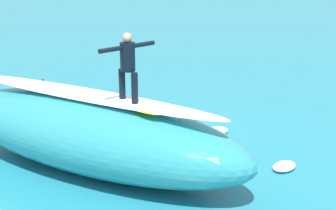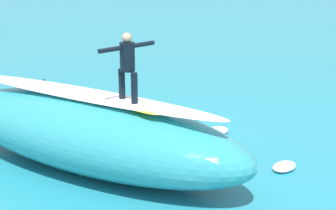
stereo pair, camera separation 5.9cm
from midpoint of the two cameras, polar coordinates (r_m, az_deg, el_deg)
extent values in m
plane|color=teal|center=(14.20, -2.81, -3.95)|extent=(120.00, 120.00, 0.00)
ellipsoid|color=teal|center=(12.48, -8.01, -2.95)|extent=(8.38, 3.50, 1.74)
ellipsoid|color=white|center=(12.19, -8.19, 1.04)|extent=(6.97, 1.74, 0.08)
ellipsoid|color=yellow|center=(11.58, -4.07, 0.25)|extent=(2.12, 1.38, 0.07)
cylinder|color=black|center=(11.64, -4.76, 2.23)|extent=(0.14, 0.14, 0.67)
cylinder|color=black|center=(11.30, -3.43, 1.77)|extent=(0.14, 0.14, 0.67)
cylinder|color=black|center=(11.31, -4.18, 5.10)|extent=(0.42, 0.42, 0.60)
sphere|color=tan|center=(11.23, -4.22, 7.12)|extent=(0.21, 0.21, 0.21)
cylinder|color=black|center=(11.03, -6.00, 5.84)|extent=(0.32, 0.53, 0.10)
cylinder|color=black|center=(11.52, -2.47, 6.44)|extent=(0.32, 0.53, 0.10)
ellipsoid|color=silver|center=(14.55, 3.47, -3.22)|extent=(1.83, 1.81, 0.09)
cylinder|color=black|center=(14.48, 3.49, -2.51)|extent=(0.79, 0.78, 0.29)
sphere|color=tan|center=(14.04, 4.37, -2.95)|extent=(0.21, 0.21, 0.21)
cylinder|color=black|center=(15.12, 1.98, -1.93)|extent=(0.58, 0.57, 0.13)
cylinder|color=black|center=(15.18, 2.56, -1.85)|extent=(0.58, 0.57, 0.13)
sphere|color=yellow|center=(16.68, -12.73, 0.13)|extent=(0.64, 0.64, 0.64)
cylinder|color=#262626|center=(16.53, -12.86, 1.92)|extent=(0.06, 0.06, 0.45)
ellipsoid|color=white|center=(14.75, 5.15, -2.79)|extent=(0.87, 0.98, 0.17)
ellipsoid|color=white|center=(12.88, 12.32, -6.37)|extent=(0.65, 0.81, 0.14)
camera|label=1|loc=(0.03, -89.87, 0.04)|focal=57.62mm
camera|label=2|loc=(0.03, 90.13, -0.04)|focal=57.62mm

